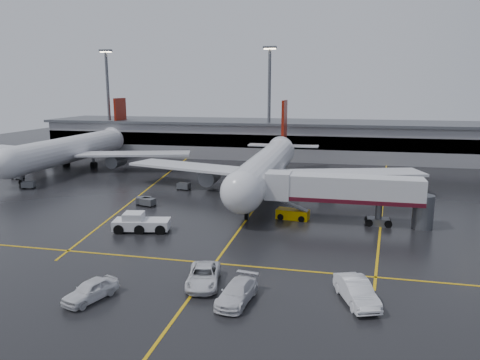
# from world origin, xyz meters

# --- Properties ---
(ground) EXTENTS (220.00, 220.00, 0.00)m
(ground) POSITION_xyz_m (0.00, 0.00, 0.00)
(ground) COLOR black
(ground) RESTS_ON ground
(apron_line_centre) EXTENTS (0.25, 90.00, 0.02)m
(apron_line_centre) POSITION_xyz_m (0.00, 0.00, 0.01)
(apron_line_centre) COLOR gold
(apron_line_centre) RESTS_ON ground
(apron_line_stop) EXTENTS (60.00, 0.25, 0.02)m
(apron_line_stop) POSITION_xyz_m (0.00, -22.00, 0.01)
(apron_line_stop) COLOR gold
(apron_line_stop) RESTS_ON ground
(apron_line_left) EXTENTS (9.99, 69.35, 0.02)m
(apron_line_left) POSITION_xyz_m (-20.00, 10.00, 0.01)
(apron_line_left) COLOR gold
(apron_line_left) RESTS_ON ground
(apron_line_right) EXTENTS (7.57, 69.64, 0.02)m
(apron_line_right) POSITION_xyz_m (18.00, 10.00, 0.01)
(apron_line_right) COLOR gold
(apron_line_right) RESTS_ON ground
(terminal) EXTENTS (122.00, 19.00, 8.60)m
(terminal) POSITION_xyz_m (0.00, 47.93, 4.32)
(terminal) COLOR gray
(terminal) RESTS_ON ground
(light_mast_left) EXTENTS (3.00, 1.20, 25.45)m
(light_mast_left) POSITION_xyz_m (-45.00, 42.00, 14.47)
(light_mast_left) COLOR #595B60
(light_mast_left) RESTS_ON ground
(light_mast_mid) EXTENTS (3.00, 1.20, 25.45)m
(light_mast_mid) POSITION_xyz_m (-5.00, 42.00, 14.47)
(light_mast_mid) COLOR #595B60
(light_mast_mid) RESTS_ON ground
(main_airliner) EXTENTS (48.80, 45.60, 14.10)m
(main_airliner) POSITION_xyz_m (0.00, 9.70, 4.21)
(main_airliner) COLOR silver
(main_airliner) RESTS_ON ground
(second_airliner) EXTENTS (48.80, 45.60, 14.10)m
(second_airliner) POSITION_xyz_m (-42.00, 21.70, 4.21)
(second_airliner) COLOR silver
(second_airliner) RESTS_ON ground
(jet_bridge) EXTENTS (19.90, 3.40, 6.05)m
(jet_bridge) POSITION_xyz_m (11.87, -6.00, 3.93)
(jet_bridge) COLOR silver
(jet_bridge) RESTS_ON ground
(pushback_tractor) EXTENTS (6.75, 3.83, 2.28)m
(pushback_tractor) POSITION_xyz_m (-11.10, -14.32, 0.91)
(pushback_tractor) COLOR silver
(pushback_tractor) RESTS_ON ground
(belt_loader) EXTENTS (4.27, 2.45, 2.56)m
(belt_loader) POSITION_xyz_m (5.63, -5.55, 0.63)
(belt_loader) COLOR #D39F00
(belt_loader) RESTS_ON ground
(service_van_a) EXTENTS (3.58, 5.98, 1.56)m
(service_van_a) POSITION_xyz_m (0.36, -26.72, 0.78)
(service_van_a) COLOR silver
(service_van_a) RESTS_ON ground
(service_van_b) EXTENTS (2.86, 5.58, 1.55)m
(service_van_b) POSITION_xyz_m (3.80, -29.11, 0.77)
(service_van_b) COLOR silver
(service_van_b) RESTS_ON ground
(service_van_c) EXTENTS (3.70, 5.88, 1.83)m
(service_van_c) POSITION_xyz_m (12.81, -27.21, 0.91)
(service_van_c) COLOR white
(service_van_c) RESTS_ON ground
(service_van_d) EXTENTS (3.29, 5.03, 1.59)m
(service_van_d) POSITION_xyz_m (-7.43, -31.29, 0.80)
(service_van_d) COLOR white
(service_van_d) RESTS_ON ground
(baggage_cart_a) EXTENTS (2.26, 1.76, 1.12)m
(baggage_cart_a) POSITION_xyz_m (-14.93, -3.62, 0.63)
(baggage_cart_a) COLOR #595B60
(baggage_cart_a) RESTS_ON ground
(baggage_cart_b) EXTENTS (2.25, 1.74, 1.12)m
(baggage_cart_b) POSITION_xyz_m (-15.85, -2.97, 0.63)
(baggage_cart_b) COLOR #595B60
(baggage_cart_b) RESTS_ON ground
(baggage_cart_c) EXTENTS (2.17, 1.58, 1.12)m
(baggage_cart_c) POSITION_xyz_m (-13.50, 7.43, 0.63)
(baggage_cart_c) COLOR #595B60
(baggage_cart_c) RESTS_ON ground
(baggage_cart_d) EXTENTS (2.10, 1.46, 1.12)m
(baggage_cart_d) POSITION_xyz_m (-46.13, 9.26, 0.63)
(baggage_cart_d) COLOR #595B60
(baggage_cart_d) RESTS_ON ground
(baggage_cart_e) EXTENTS (2.28, 1.81, 1.12)m
(baggage_cart_e) POSITION_xyz_m (-39.01, 2.88, 0.63)
(baggage_cart_e) COLOR #595B60
(baggage_cart_e) RESTS_ON ground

